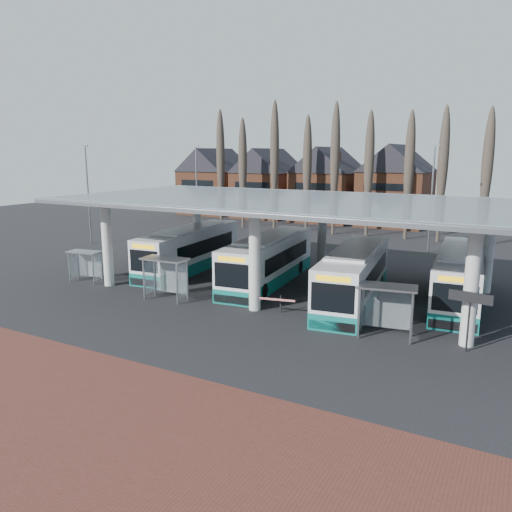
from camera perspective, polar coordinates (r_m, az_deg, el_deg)
The scene contains 17 objects.
ground at distance 28.55m, azimuth -2.58°, elevation -7.48°, with size 140.00×140.00×0.00m, color black.
brick_strip at distance 20.16m, azimuth -21.39°, elevation -16.81°, with size 70.00×10.00×0.03m, color #572A23.
station_canopy at distance 34.26m, azimuth 4.32°, elevation 5.47°, with size 32.00×16.00×6.34m.
poplar_row at distance 57.76m, azimuth 14.88°, elevation 10.70°, with size 45.10×1.10×14.50m.
townhouse_row at distance 73.43m, azimuth 4.78°, elevation 8.95°, with size 36.80×10.30×12.25m.
lamp_post_a at distance 55.42m, azimuth -6.79°, elevation 7.41°, with size 0.80×0.16×10.17m.
lamp_post_b at distance 49.84m, azimuth 19.42°, elevation 6.37°, with size 0.80×0.16×10.17m.
lamp_post_d at distance 54.70m, azimuth -18.64°, elevation 6.83°, with size 0.80×0.16×10.17m.
bus_0 at distance 41.09m, azimuth -7.51°, elevation 0.72°, with size 3.78×12.67×3.47m.
bus_1 at distance 36.63m, azimuth 1.46°, elevation -0.51°, with size 3.91×12.70×3.47m.
bus_2 at distance 32.56m, azimuth 11.17°, elevation -2.29°, with size 4.25×12.69×3.46m.
bus_3 at distance 34.34m, azimuth 22.19°, elevation -2.28°, with size 3.63×12.40×3.40m.
shelter_0 at distance 38.96m, azimuth -18.86°, elevation -0.36°, with size 2.64×1.62×2.30m.
shelter_1 at distance 32.79m, azimuth -10.20°, elevation -1.47°, with size 3.07×1.68×2.77m.
shelter_2 at distance 26.52m, azimuth 14.71°, elevation -4.80°, with size 3.19×1.97×2.77m.
info_sign_0 at distance 25.64m, azimuth 23.29°, elevation -4.85°, with size 1.99×0.37×2.97m.
barrier at distance 29.53m, azimuth 2.53°, elevation -5.11°, with size 2.14×0.79×1.08m.
Camera 1 is at (14.06, -23.02, 9.35)m, focal length 35.00 mm.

